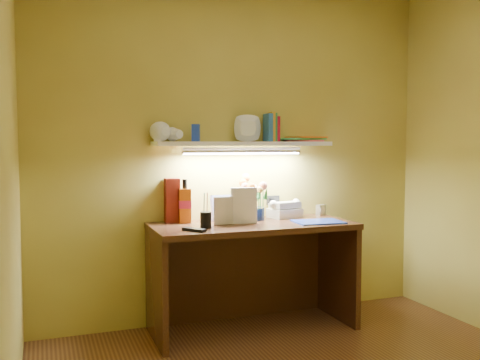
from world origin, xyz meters
The scene contains 13 objects.
desk centered at (0.00, 1.20, 0.38)m, with size 1.40×0.60×0.75m, color #35180E.
flower_bouquet centered at (0.06, 1.36, 0.91)m, with size 0.20×0.20×0.31m, color #0E193A, non-canonical shape.
telephone centered at (0.33, 1.38, 0.82)m, with size 0.22×0.17×0.13m, color white, non-canonical shape.
desk_clock centered at (0.65, 1.41, 0.79)m, with size 0.08×0.04×0.08m, color silver.
whisky_bottle centered at (-0.44, 1.39, 0.90)m, with size 0.08×0.08×0.30m, color #A8470B, non-canonical shape.
whisky_box centered at (-0.51, 1.44, 0.90)m, with size 0.10×0.10×0.31m, color #60150A.
pen_cup centered at (-0.36, 1.13, 0.84)m, with size 0.07×0.07×0.18m, color black.
art_card centered at (-0.15, 1.40, 0.84)m, with size 0.18×0.04×0.18m, color silver, non-canonical shape.
tv_remote centered at (-0.47, 1.02, 0.76)m, with size 0.05×0.17×0.02m, color black.
blue_folder centered at (0.44, 1.07, 0.75)m, with size 0.33×0.24×0.01m, color blue.
desk_book_a centered at (-0.29, 1.20, 0.85)m, with size 0.14×0.02×0.19m, color beige.
desk_book_b centered at (-0.16, 1.22, 0.88)m, with size 0.18×0.02×0.25m, color white.
wall_shelf centered at (0.00, 1.38, 1.34)m, with size 1.32×0.31×0.25m.
Camera 1 is at (-1.37, -2.20, 1.31)m, focal length 40.00 mm.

